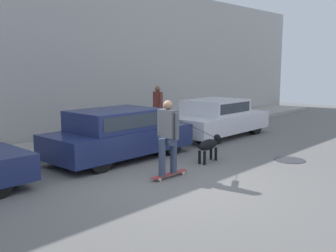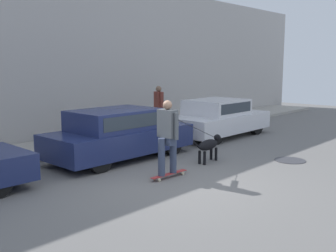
{
  "view_description": "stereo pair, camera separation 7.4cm",
  "coord_description": "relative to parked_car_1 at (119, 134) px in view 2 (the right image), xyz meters",
  "views": [
    {
      "loc": [
        -5.96,
        -5.27,
        2.41
      ],
      "look_at": [
        0.98,
        1.07,
        0.95
      ],
      "focal_mm": 42.0,
      "sensor_mm": 36.0,
      "label": 1
    },
    {
      "loc": [
        -5.91,
        -5.33,
        2.41
      ],
      "look_at": [
        0.98,
        1.07,
        0.95
      ],
      "focal_mm": 42.0,
      "sensor_mm": 36.0,
      "label": 2
    }
  ],
  "objects": [
    {
      "name": "back_wall",
      "position": [
        -0.55,
        3.42,
        2.03
      ],
      "size": [
        32.0,
        0.3,
        5.32
      ],
      "color": "#B2ADA8",
      "rests_on": "ground_plane"
    },
    {
      "name": "pedestrian_with_bag",
      "position": [
        3.25,
        1.71,
        0.36
      ],
      "size": [
        0.36,
        0.63,
        1.58
      ],
      "rotation": [
        0.0,
        0.0,
        2.75
      ],
      "color": "#3D4760",
      "rests_on": "sidewalk_curb"
    },
    {
      "name": "dog",
      "position": [
        1.3,
        -1.93,
        -0.21
      ],
      "size": [
        1.25,
        0.34,
        0.65
      ],
      "rotation": [
        0.0,
        0.0,
        0.1
      ],
      "color": "black",
      "rests_on": "ground_plane"
    },
    {
      "name": "skateboarder",
      "position": [
        -0.44,
        -2.15,
        0.32
      ],
      "size": [
        2.62,
        0.62,
        1.68
      ],
      "rotation": [
        0.0,
        0.0,
        -0.04
      ],
      "color": "beige",
      "rests_on": "ground_plane"
    },
    {
      "name": "parked_car_1",
      "position": [
        0.0,
        0.0,
        0.0
      ],
      "size": [
        3.93,
        1.69,
        1.29
      ],
      "rotation": [
        0.0,
        0.0,
        0.0
      ],
      "color": "black",
      "rests_on": "ground_plane"
    },
    {
      "name": "manhole_cover",
      "position": [
        2.82,
        -3.38,
        -0.63
      ],
      "size": [
        0.78,
        0.78,
        0.01
      ],
      "color": "#38383D",
      "rests_on": "ground_plane"
    },
    {
      "name": "parked_car_2",
      "position": [
        4.39,
        -0.0,
        -0.02
      ],
      "size": [
        3.92,
        1.76,
        1.27
      ],
      "rotation": [
        0.0,
        0.0,
        0.01
      ],
      "color": "black",
      "rests_on": "ground_plane"
    },
    {
      "name": "sidewalk_curb",
      "position": [
        -0.55,
        2.2,
        -0.57
      ],
      "size": [
        30.0,
        2.11,
        0.12
      ],
      "color": "#A39E93",
      "rests_on": "ground_plane"
    },
    {
      "name": "ground_plane",
      "position": [
        -0.55,
        -2.41,
        -0.64
      ],
      "size": [
        36.0,
        36.0,
        0.0
      ],
      "primitive_type": "plane",
      "color": "slate"
    }
  ]
}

